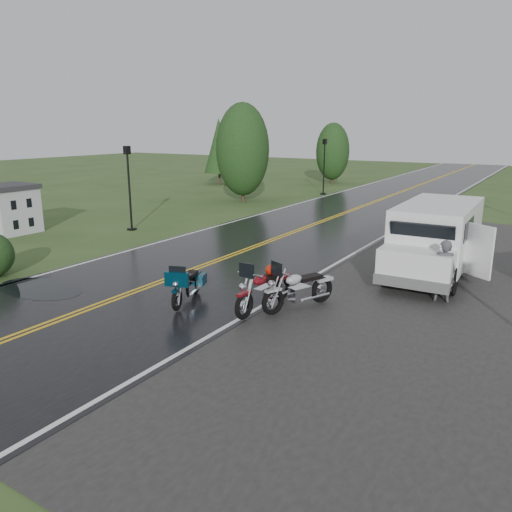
{
  "coord_description": "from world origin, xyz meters",
  "views": [
    {
      "loc": [
        10.31,
        -10.1,
        4.69
      ],
      "look_at": [
        2.8,
        2.0,
        1.0
      ],
      "focal_mm": 35.0,
      "sensor_mm": 36.0,
      "label": 1
    }
  ],
  "objects_px": {
    "van_white": "(389,248)",
    "motorcycle_silver": "(273,292)",
    "motorcycle_teal": "(177,291)",
    "person_at_van": "(443,272)",
    "house_left": "(3,159)",
    "lamp_post_near_left": "(129,188)",
    "motorcycle_red": "(244,295)",
    "lamp_post_far_left": "(324,167)"
  },
  "relations": [
    {
      "from": "lamp_post_far_left",
      "to": "motorcycle_red",
      "type": "bearing_deg",
      "value": -70.16
    },
    {
      "from": "motorcycle_red",
      "to": "motorcycle_teal",
      "type": "height_order",
      "value": "motorcycle_red"
    },
    {
      "from": "house_left",
      "to": "motorcycle_silver",
      "type": "relative_size",
      "value": 3.75
    },
    {
      "from": "motorcycle_red",
      "to": "motorcycle_silver",
      "type": "height_order",
      "value": "motorcycle_red"
    },
    {
      "from": "house_left",
      "to": "van_white",
      "type": "distance_m",
      "value": 17.24
    },
    {
      "from": "motorcycle_teal",
      "to": "lamp_post_near_left",
      "type": "relative_size",
      "value": 0.51
    },
    {
      "from": "motorcycle_red",
      "to": "lamp_post_near_left",
      "type": "distance_m",
      "value": 12.71
    },
    {
      "from": "house_left",
      "to": "person_at_van",
      "type": "distance_m",
      "value": 18.94
    },
    {
      "from": "motorcycle_red",
      "to": "motorcycle_teal",
      "type": "distance_m",
      "value": 1.86
    },
    {
      "from": "house_left",
      "to": "lamp_post_near_left",
      "type": "bearing_deg",
      "value": 38.23
    },
    {
      "from": "motorcycle_red",
      "to": "motorcycle_teal",
      "type": "xyz_separation_m",
      "value": [
        -1.81,
        -0.41,
        -0.11
      ]
    },
    {
      "from": "van_white",
      "to": "lamp_post_near_left",
      "type": "height_order",
      "value": "lamp_post_near_left"
    },
    {
      "from": "motorcycle_red",
      "to": "person_at_van",
      "type": "relative_size",
      "value": 1.37
    },
    {
      "from": "motorcycle_red",
      "to": "lamp_post_near_left",
      "type": "height_order",
      "value": "lamp_post_near_left"
    },
    {
      "from": "house_left",
      "to": "van_white",
      "type": "xyz_separation_m",
      "value": [
        17.06,
        1.31,
        -2.12
      ]
    },
    {
      "from": "motorcycle_teal",
      "to": "motorcycle_red",
      "type": "bearing_deg",
      "value": -6.77
    },
    {
      "from": "house_left",
      "to": "lamp_post_near_left",
      "type": "relative_size",
      "value": 2.2
    },
    {
      "from": "motorcycle_teal",
      "to": "motorcycle_silver",
      "type": "xyz_separation_m",
      "value": [
        2.26,
        1.06,
        0.09
      ]
    },
    {
      "from": "motorcycle_red",
      "to": "person_at_van",
      "type": "bearing_deg",
      "value": 49.67
    },
    {
      "from": "motorcycle_teal",
      "to": "lamp_post_far_left",
      "type": "distance_m",
      "value": 24.5
    },
    {
      "from": "motorcycle_teal",
      "to": "person_at_van",
      "type": "xyz_separation_m",
      "value": [
        5.64,
        4.48,
        0.27
      ]
    },
    {
      "from": "house_left",
      "to": "motorcycle_red",
      "type": "height_order",
      "value": "house_left"
    },
    {
      "from": "lamp_post_near_left",
      "to": "lamp_post_far_left",
      "type": "bearing_deg",
      "value": 81.87
    },
    {
      "from": "motorcycle_teal",
      "to": "lamp_post_far_left",
      "type": "xyz_separation_m",
      "value": [
        -6.55,
        23.57,
        1.38
      ]
    },
    {
      "from": "van_white",
      "to": "lamp_post_far_left",
      "type": "height_order",
      "value": "lamp_post_far_left"
    },
    {
      "from": "house_left",
      "to": "motorcycle_silver",
      "type": "height_order",
      "value": "house_left"
    },
    {
      "from": "motorcycle_teal",
      "to": "person_at_van",
      "type": "distance_m",
      "value": 7.21
    },
    {
      "from": "lamp_post_near_left",
      "to": "person_at_van",
      "type": "bearing_deg",
      "value": -10.42
    },
    {
      "from": "van_white",
      "to": "person_at_van",
      "type": "bearing_deg",
      "value": -21.98
    },
    {
      "from": "lamp_post_near_left",
      "to": "lamp_post_far_left",
      "type": "distance_m",
      "value": 16.58
    },
    {
      "from": "motorcycle_red",
      "to": "lamp_post_far_left",
      "type": "height_order",
      "value": "lamp_post_far_left"
    },
    {
      "from": "motorcycle_red",
      "to": "lamp_post_far_left",
      "type": "distance_m",
      "value": 24.66
    },
    {
      "from": "motorcycle_silver",
      "to": "person_at_van",
      "type": "relative_size",
      "value": 1.32
    },
    {
      "from": "motorcycle_silver",
      "to": "lamp_post_far_left",
      "type": "distance_m",
      "value": 24.21
    },
    {
      "from": "person_at_van",
      "to": "motorcycle_red",
      "type": "bearing_deg",
      "value": 34.15
    },
    {
      "from": "person_at_van",
      "to": "lamp_post_near_left",
      "type": "bearing_deg",
      "value": -23.02
    },
    {
      "from": "motorcycle_red",
      "to": "van_white",
      "type": "relative_size",
      "value": 0.39
    },
    {
      "from": "van_white",
      "to": "motorcycle_silver",
      "type": "bearing_deg",
      "value": -113.73
    },
    {
      "from": "motorcycle_teal",
      "to": "motorcycle_silver",
      "type": "relative_size",
      "value": 0.87
    },
    {
      "from": "lamp_post_far_left",
      "to": "lamp_post_near_left",
      "type": "bearing_deg",
      "value": -98.13
    },
    {
      "from": "house_left",
      "to": "motorcycle_silver",
      "type": "distance_m",
      "value": 15.86
    },
    {
      "from": "motorcycle_silver",
      "to": "lamp_post_near_left",
      "type": "bearing_deg",
      "value": 174.04
    }
  ]
}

